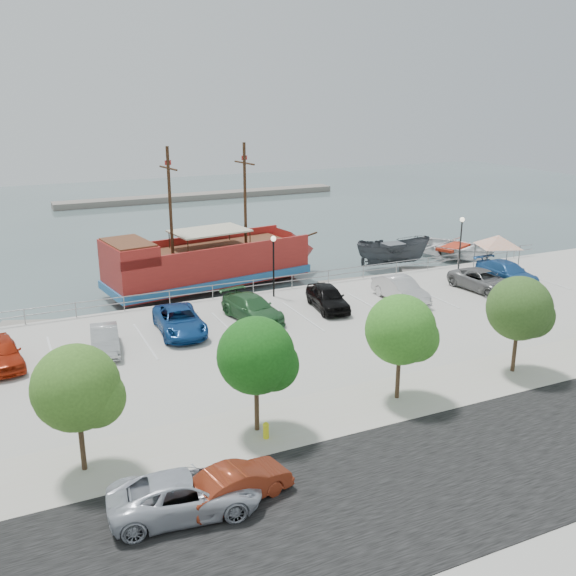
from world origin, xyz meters
name	(u,v)px	position (x,y,z in m)	size (l,w,h in m)	color
ground	(317,342)	(0.00, 0.00, -1.00)	(160.00, 160.00, 0.00)	#455355
street	(506,457)	(0.00, -16.00, 0.01)	(100.00, 8.00, 0.04)	black
sidewalk	(415,394)	(0.00, -10.00, 0.01)	(100.00, 4.00, 0.05)	#B7AE9C
seawall_railing	(266,284)	(0.00, 7.80, 0.53)	(50.00, 0.06, 1.00)	gray
far_shore	(201,196)	(10.00, 55.00, -0.60)	(40.00, 3.00, 0.80)	gray
pirate_ship	(223,262)	(-1.17, 13.56, 0.91)	(18.34, 7.59, 11.42)	#A2231E
patrol_boat	(393,255)	(13.60, 12.15, 0.24)	(2.41, 6.40, 2.48)	#41454B
speedboat	(454,250)	(20.64, 12.79, -0.20)	(5.53, 7.75, 1.60)	white
dock_west	(48,326)	(-14.65, 9.20, -0.82)	(6.24, 1.78, 0.36)	gray
dock_mid	(361,282)	(8.68, 9.20, -0.81)	(6.68, 1.91, 0.38)	gray
dock_east	(441,271)	(16.51, 9.20, -0.81)	(6.75, 1.93, 0.39)	slate
canopy_tent	(499,235)	(18.29, 4.84, 2.98)	(5.46, 5.46, 3.43)	slate
street_van	(186,494)	(-12.24, -14.06, 0.72)	(2.38, 5.15, 1.43)	#B2B7C3
street_sedan	(238,484)	(-10.42, -14.15, 0.65)	(1.37, 3.93, 1.30)	maroon
fire_hydrant	(266,430)	(-7.93, -10.80, 0.41)	(0.26, 0.26, 0.76)	yellow
lamp_post_mid	(274,255)	(0.00, 6.50, 2.94)	(0.36, 0.36, 4.28)	black
lamp_post_right	(461,234)	(16.00, 6.50, 2.94)	(0.36, 0.36, 4.28)	black
tree_b	(81,390)	(-14.85, -10.07, 3.30)	(3.30, 3.20, 5.00)	#473321
tree_c	(260,358)	(-7.85, -10.07, 3.30)	(3.30, 3.20, 5.00)	#473321
tree_d	(404,332)	(-0.85, -10.07, 3.30)	(3.30, 3.20, 5.00)	#473321
tree_e	(522,310)	(6.15, -10.07, 3.30)	(3.30, 3.20, 5.00)	#473321
parked_car_a	(1,353)	(-17.45, 1.60, 0.76)	(1.78, 4.43, 1.51)	#AF280E
parked_car_b	(105,340)	(-12.28, 1.41, 0.69)	(1.45, 4.16, 1.37)	#ADAFB1
parked_car_c	(180,321)	(-7.80, 2.47, 0.74)	(2.47, 5.35, 1.49)	navy
parked_car_d	(252,308)	(-3.10, 2.75, 0.75)	(2.12, 5.20, 1.51)	#2C6033
parked_car_e	(328,297)	(2.14, 2.62, 0.79)	(1.86, 4.61, 1.57)	black
parked_car_f	(401,290)	(7.39, 1.99, 0.81)	(1.71, 4.90, 1.62)	silver
parked_car_g	(483,281)	(14.11, 1.52, 0.73)	(2.42, 5.25, 1.46)	slate
parked_car_h	(507,273)	(17.02, 2.28, 0.78)	(2.18, 5.36, 1.56)	#23589B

